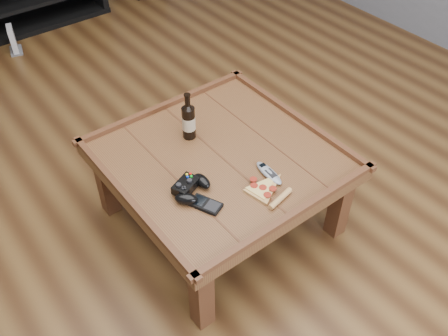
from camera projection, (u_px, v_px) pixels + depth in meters
ground at (221, 219)px, 2.65m from camera, size 6.00×6.00×0.00m
baseboard at (13, 10)px, 4.35m from camera, size 5.00×0.02×0.10m
coffee_table at (220, 165)px, 2.38m from camera, size 1.03×1.03×0.48m
beer_bottle at (189, 120)px, 2.38m from camera, size 0.06×0.06×0.25m
game_controller at (191, 188)px, 2.15m from camera, size 0.20×0.17×0.06m
pizza_slice at (265, 190)px, 2.16m from camera, size 0.20×0.28×0.03m
smartphone at (206, 204)px, 2.10m from camera, size 0.12×0.15×0.02m
remote_control at (269, 173)px, 2.24m from camera, size 0.07×0.18×0.03m
game_console at (13, 41)px, 3.86m from camera, size 0.13×0.18×0.21m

